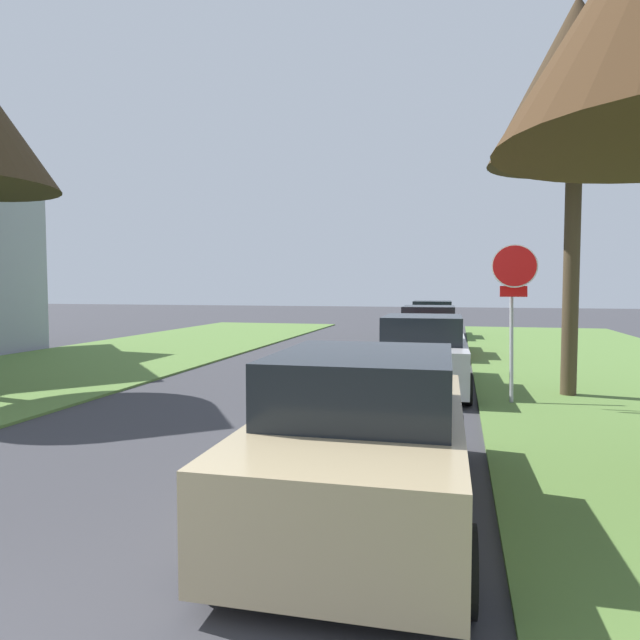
{
  "coord_description": "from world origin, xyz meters",
  "views": [
    {
      "loc": [
        3.21,
        -1.08,
        2.19
      ],
      "look_at": [
        0.27,
        10.8,
        1.46
      ],
      "focal_mm": 31.33,
      "sensor_mm": 36.0,
      "label": 1
    }
  ],
  "objects_px": {
    "street_tree_right_mid_b": "(576,82)",
    "parked_sedan_tan": "(366,436)",
    "stop_sign_far": "(514,289)",
    "parked_sedan_green": "(432,320)",
    "parked_sedan_silver": "(423,355)",
    "parked_sedan_red": "(429,332)"
  },
  "relations": [
    {
      "from": "parked_sedan_green",
      "to": "parked_sedan_red",
      "type": "bearing_deg",
      "value": -88.47
    },
    {
      "from": "parked_sedan_tan",
      "to": "parked_sedan_silver",
      "type": "distance_m",
      "value": 6.82
    },
    {
      "from": "stop_sign_far",
      "to": "parked_sedan_silver",
      "type": "bearing_deg",
      "value": 141.18
    },
    {
      "from": "parked_sedan_silver",
      "to": "parked_sedan_red",
      "type": "relative_size",
      "value": 1.0
    },
    {
      "from": "parked_sedan_silver",
      "to": "parked_sedan_green",
      "type": "relative_size",
      "value": 1.0
    },
    {
      "from": "parked_sedan_silver",
      "to": "parked_sedan_red",
      "type": "xyz_separation_m",
      "value": [
        -0.18,
        6.11,
        0.0
      ]
    },
    {
      "from": "parked_sedan_tan",
      "to": "parked_sedan_green",
      "type": "relative_size",
      "value": 1.0
    },
    {
      "from": "stop_sign_far",
      "to": "street_tree_right_mid_b",
      "type": "distance_m",
      "value": 4.28
    },
    {
      "from": "parked_sedan_red",
      "to": "parked_sedan_green",
      "type": "xyz_separation_m",
      "value": [
        -0.17,
        6.56,
        0.0
      ]
    },
    {
      "from": "stop_sign_far",
      "to": "parked_sedan_silver",
      "type": "relative_size",
      "value": 0.66
    },
    {
      "from": "stop_sign_far",
      "to": "parked_sedan_tan",
      "type": "bearing_deg",
      "value": -108.65
    },
    {
      "from": "street_tree_right_mid_b",
      "to": "parked_sedan_red",
      "type": "bearing_deg",
      "value": 115.43
    },
    {
      "from": "parked_sedan_silver",
      "to": "parked_sedan_tan",
      "type": "bearing_deg",
      "value": -91.1
    },
    {
      "from": "parked_sedan_silver",
      "to": "parked_sedan_red",
      "type": "bearing_deg",
      "value": 91.69
    },
    {
      "from": "street_tree_right_mid_b",
      "to": "parked_sedan_green",
      "type": "bearing_deg",
      "value": 103.96
    },
    {
      "from": "stop_sign_far",
      "to": "parked_sedan_green",
      "type": "distance_m",
      "value": 14.26
    },
    {
      "from": "parked_sedan_silver",
      "to": "parked_sedan_red",
      "type": "height_order",
      "value": "same"
    },
    {
      "from": "parked_sedan_red",
      "to": "parked_sedan_green",
      "type": "relative_size",
      "value": 1.0
    },
    {
      "from": "street_tree_right_mid_b",
      "to": "parked_sedan_tan",
      "type": "xyz_separation_m",
      "value": [
        -3.0,
        -6.51,
        -5.4
      ]
    },
    {
      "from": "street_tree_right_mid_b",
      "to": "stop_sign_far",
      "type": "bearing_deg",
      "value": -137.69
    },
    {
      "from": "stop_sign_far",
      "to": "parked_sedan_tan",
      "type": "xyz_separation_m",
      "value": [
        -1.84,
        -5.45,
        -1.43
      ]
    },
    {
      "from": "parked_sedan_tan",
      "to": "stop_sign_far",
      "type": "bearing_deg",
      "value": 71.35
    }
  ]
}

